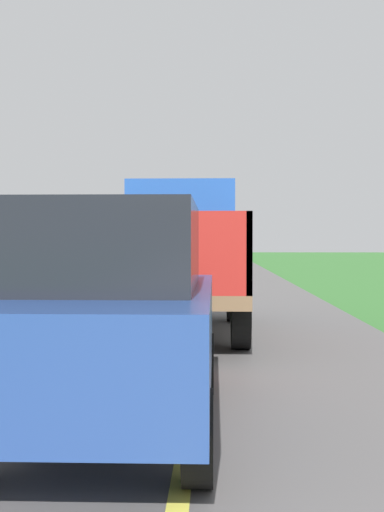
# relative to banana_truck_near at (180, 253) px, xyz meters

# --- Properties ---
(banana_truck_near) EXTENTS (2.38, 5.82, 2.80)m
(banana_truck_near) POSITION_rel_banana_truck_near_xyz_m (0.00, 0.00, 0.00)
(banana_truck_near) COLOR #2D2D30
(banana_truck_near) RESTS_ON road_surface
(following_car) EXTENTS (1.74, 4.10, 1.92)m
(following_car) POSITION_rel_banana_truck_near_xyz_m (-0.23, -6.74, -0.41)
(following_car) COLOR navy
(following_car) RESTS_ON road_surface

